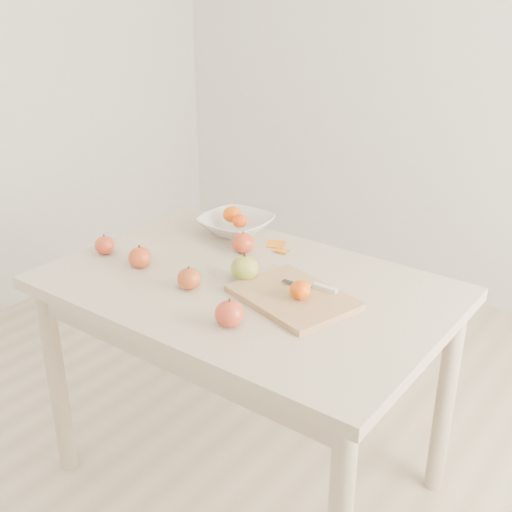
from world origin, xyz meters
The scene contains 16 objects.
ground centered at (0.00, 0.00, 0.00)m, with size 3.50×3.50×0.00m, color #C6B293.
table centered at (0.00, 0.00, 0.65)m, with size 1.20×0.80×0.75m.
cutting_board centered at (0.18, -0.01, 0.76)m, with size 0.34×0.25×0.02m, color tan.
board_tangerine centered at (0.21, -0.02, 0.80)m, with size 0.06×0.06×0.05m, color #DA6607.
fruit_bowl centered at (-0.28, 0.30, 0.78)m, with size 0.25×0.25×0.06m, color white.
bowl_tangerine_near centered at (-0.30, 0.31, 0.81)m, with size 0.07×0.07×0.06m, color #D26407.
bowl_tangerine_far centered at (-0.25, 0.28, 0.81)m, with size 0.05×0.05×0.05m, color #E14807.
orange_peel_a centered at (-0.09, 0.29, 0.75)m, with size 0.06×0.04×0.00m, color orange.
orange_peel_b centered at (-0.05, 0.25, 0.75)m, with size 0.04×0.04×0.00m, color orange.
paring_knife centered at (0.22, 0.06, 0.78)m, with size 0.17×0.05×0.01m.
apple_green centered at (-0.01, 0.01, 0.79)m, with size 0.09×0.09×0.08m, color olive.
apple_red_d centered at (-0.51, -0.11, 0.78)m, with size 0.07×0.07×0.06m, color #A31F17.
apple_red_c centered at (-0.11, -0.13, 0.78)m, with size 0.07×0.07×0.06m, color maroon.
apple_red_b centered at (-0.34, -0.11, 0.78)m, with size 0.07×0.07×0.07m, color #A5261B.
apple_red_e centered at (0.12, -0.23, 0.79)m, with size 0.08×0.08×0.07m, color maroon.
apple_red_a centered at (-0.15, 0.18, 0.78)m, with size 0.08×0.08×0.07m, color maroon.
Camera 1 is at (1.06, -1.38, 1.61)m, focal length 45.00 mm.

